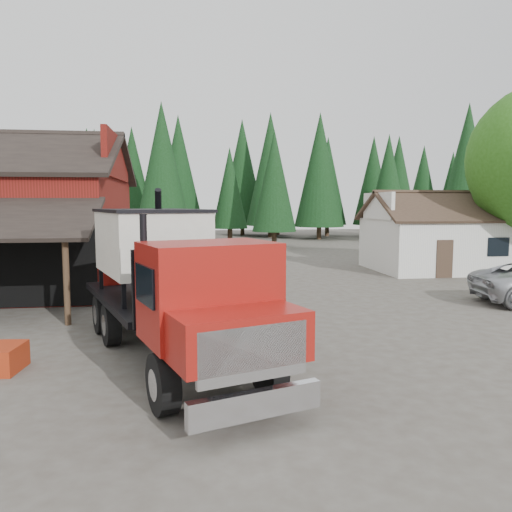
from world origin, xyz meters
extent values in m
plane|color=#474138|center=(0.00, 0.00, 0.00)|extent=(120.00, 120.00, 0.00)
cube|color=black|center=(-11.00, 12.50, 6.00)|extent=(12.80, 5.53, 2.35)
cube|color=maroon|center=(-5.00, 10.00, 6.00)|extent=(0.25, 7.00, 2.00)
cylinder|color=#382619|center=(-5.60, 2.10, 1.40)|extent=(0.20, 0.20, 2.80)
cube|color=silver|center=(13.00, 13.00, 1.50)|extent=(8.00, 6.00, 3.00)
cube|color=#38281E|center=(13.00, 11.50, 3.75)|extent=(8.60, 3.42, 1.80)
cube|color=#38281E|center=(13.00, 14.50, 3.75)|extent=(8.60, 3.42, 1.80)
cube|color=silver|center=(9.00, 13.00, 3.75)|extent=(0.20, 4.20, 1.50)
cube|color=silver|center=(17.00, 13.00, 3.75)|extent=(0.20, 4.20, 1.50)
cube|color=#38281E|center=(11.50, 9.98, 1.00)|extent=(0.90, 0.06, 2.00)
cube|color=black|center=(14.50, 9.98, 1.60)|extent=(1.20, 0.06, 1.00)
cylinder|color=#382619|center=(6.00, 30.00, 0.80)|extent=(0.44, 0.44, 1.60)
cone|color=black|center=(6.00, 30.00, 5.90)|extent=(3.96, 3.96, 9.00)
cylinder|color=#382619|center=(22.00, 26.00, 0.80)|extent=(0.44, 0.44, 1.60)
cone|color=black|center=(22.00, 26.00, 6.90)|extent=(4.84, 4.84, 11.00)
cylinder|color=#382619|center=(-4.00, 34.00, 0.80)|extent=(0.44, 0.44, 1.60)
cone|color=black|center=(-4.00, 34.00, 7.40)|extent=(5.28, 5.28, 12.00)
cylinder|color=black|center=(-2.26, -5.24, 0.57)|extent=(0.72, 1.20, 1.15)
cylinder|color=black|center=(-0.18, -4.53, 0.57)|extent=(0.72, 1.20, 1.15)
cylinder|color=black|center=(-3.87, -0.49, 0.57)|extent=(0.72, 1.20, 1.15)
cylinder|color=black|center=(-1.80, 0.21, 0.57)|extent=(0.72, 1.20, 1.15)
cylinder|color=black|center=(-4.34, 0.89, 0.57)|extent=(0.72, 1.20, 1.15)
cylinder|color=black|center=(-2.27, 1.60, 0.57)|extent=(0.72, 1.20, 1.15)
cube|color=black|center=(-2.30, -1.72, 0.99)|extent=(3.98, 8.87, 0.42)
cube|color=silver|center=(-0.70, -6.41, 0.57)|extent=(2.33, 0.95, 0.47)
cube|color=silver|center=(-0.73, -6.32, 1.41)|extent=(1.91, 0.74, 0.94)
cube|color=maroon|center=(-0.93, -5.72, 1.57)|extent=(2.66, 2.04, 0.89)
cube|color=maroon|center=(-1.37, -4.44, 2.14)|extent=(2.94, 2.49, 1.93)
cube|color=black|center=(-1.10, -5.23, 2.45)|extent=(2.10, 0.79, 0.94)
cylinder|color=black|center=(-2.66, -3.89, 2.71)|extent=(0.19, 0.19, 1.88)
cube|color=black|center=(-1.71, -3.45, 2.09)|extent=(2.46, 0.94, 1.67)
cube|color=black|center=(-2.77, -0.34, 1.27)|extent=(4.47, 6.59, 0.17)
cube|color=beige|center=(-2.77, -0.34, 2.82)|extent=(3.38, 4.03, 1.67)
cone|color=beige|center=(-2.77, -0.34, 1.77)|extent=(2.91, 2.91, 0.73)
cube|color=black|center=(-2.77, -0.34, 3.67)|extent=(3.52, 4.17, 0.08)
cylinder|color=black|center=(-2.65, 1.25, 2.71)|extent=(0.34, 2.32, 3.19)
cube|color=maroon|center=(-4.17, 1.83, 1.57)|extent=(0.86, 0.99, 0.47)
cylinder|color=silver|center=(-0.45, -3.41, 0.89)|extent=(0.89, 1.18, 0.58)
cube|color=#9A2A10|center=(-6.00, -2.32, 0.30)|extent=(0.81, 1.17, 0.60)
camera|label=1|loc=(-1.78, -14.23, 3.85)|focal=35.00mm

